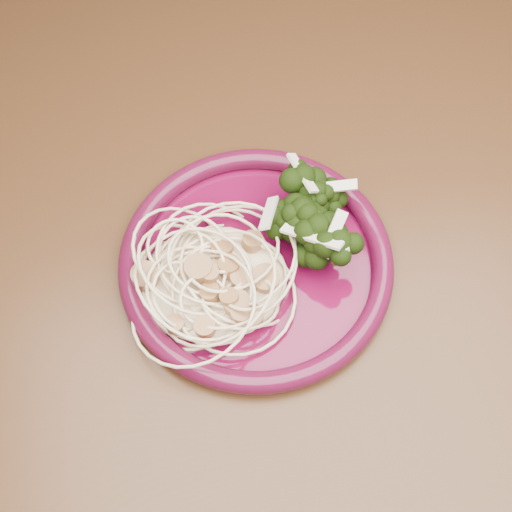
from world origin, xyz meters
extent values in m
plane|color=brown|center=(0.00, 0.00, 0.00)|extent=(3.50, 3.50, 0.00)
cube|color=#472814|center=(0.00, 0.00, 0.73)|extent=(1.20, 0.80, 0.04)
cylinder|color=#510725|center=(-0.06, 0.00, 0.75)|extent=(0.30, 0.30, 0.01)
torus|color=#510C28|center=(-0.06, 0.00, 0.76)|extent=(0.30, 0.30, 0.02)
ellipsoid|color=beige|center=(-0.10, -0.01, 0.77)|extent=(0.16, 0.15, 0.03)
ellipsoid|color=black|center=(-0.01, 0.02, 0.78)|extent=(0.11, 0.14, 0.04)
camera|label=1|loc=(-0.12, -0.29, 1.30)|focal=50.00mm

